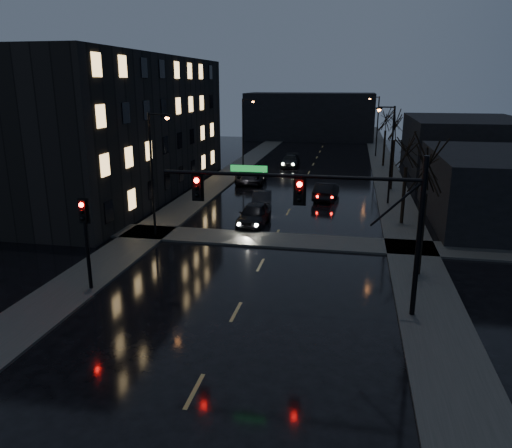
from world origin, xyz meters
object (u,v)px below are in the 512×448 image
at_px(lead_car, 326,191).
at_px(oncoming_car_d, 290,161).
at_px(oncoming_car_b, 262,200).
at_px(oncoming_car_a, 254,214).
at_px(oncoming_car_c, 251,175).

bearing_deg(lead_car, oncoming_car_d, -65.08).
distance_m(oncoming_car_b, oncoming_car_d, 21.12).
relative_size(oncoming_car_a, oncoming_car_c, 0.78).
bearing_deg(oncoming_car_d, oncoming_car_b, -89.77).
height_order(oncoming_car_b, lead_car, lead_car).
relative_size(oncoming_car_b, lead_car, 0.93).
height_order(oncoming_car_d, lead_car, lead_car).
height_order(oncoming_car_b, oncoming_car_d, oncoming_car_d).
height_order(oncoming_car_b, oncoming_car_c, oncoming_car_c).
bearing_deg(oncoming_car_a, oncoming_car_b, 95.57).
bearing_deg(oncoming_car_a, oncoming_car_d, 93.52).
relative_size(oncoming_car_d, lead_car, 1.07).
xyz_separation_m(oncoming_car_a, oncoming_car_b, (-0.29, 4.75, -0.09)).
relative_size(oncoming_car_b, oncoming_car_d, 0.87).
distance_m(oncoming_car_a, lead_car, 10.22).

